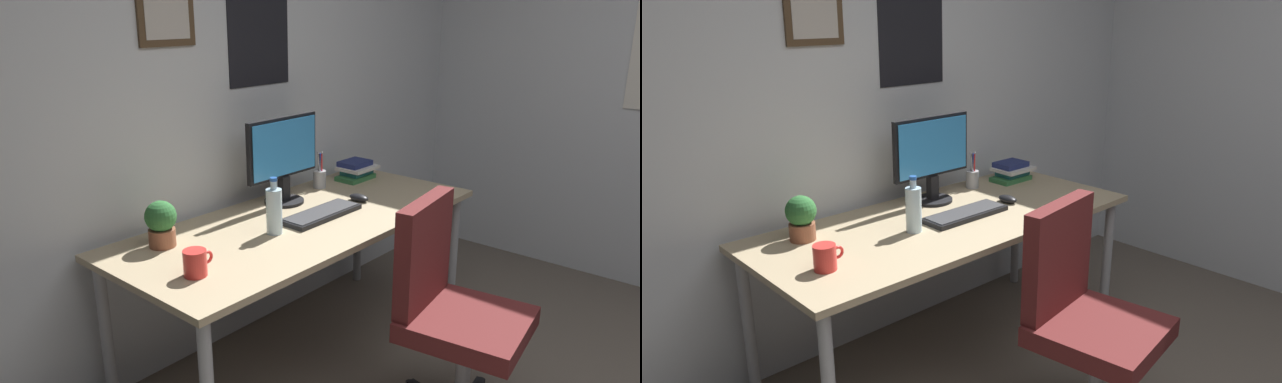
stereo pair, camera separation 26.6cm
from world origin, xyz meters
TOP-DOWN VIEW (x-y plane):
  - wall_back at (-0.00, 2.15)m, footprint 4.40×0.10m
  - desk at (0.18, 1.68)m, footprint 1.84×0.79m
  - office_chair at (0.22, 0.92)m, footprint 0.57×0.57m
  - monitor at (0.28, 1.91)m, footprint 0.46×0.20m
  - keyboard at (0.25, 1.63)m, footprint 0.43×0.15m
  - computer_mouse at (0.55, 1.64)m, footprint 0.06×0.11m
  - water_bottle at (-0.05, 1.64)m, footprint 0.07×0.07m
  - coffee_mug_near at (-0.54, 1.55)m, footprint 0.13×0.09m
  - potted_plant at (-0.46, 1.89)m, footprint 0.13×0.13m
  - pen_cup at (0.60, 1.95)m, footprint 0.07×0.07m
  - book_stack_left at (0.87, 1.90)m, footprint 0.24×0.17m

SIDE VIEW (x-z plane):
  - office_chair at x=0.22m, z-range 0.05..1.00m
  - desk at x=0.18m, z-range 0.30..1.03m
  - keyboard at x=0.25m, z-range 0.73..0.75m
  - computer_mouse at x=0.55m, z-range 0.73..0.77m
  - coffee_mug_near at x=-0.54m, z-range 0.73..0.83m
  - book_stack_left at x=0.87m, z-range 0.73..0.83m
  - pen_cup at x=0.60m, z-range 0.68..0.88m
  - potted_plant at x=-0.46m, z-range 0.74..0.93m
  - water_bottle at x=-0.05m, z-range 0.71..0.96m
  - monitor at x=0.28m, z-range 0.75..1.19m
  - wall_back at x=0.00m, z-range 0.00..2.60m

